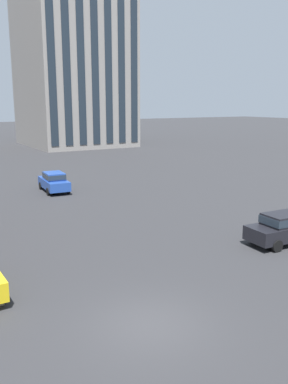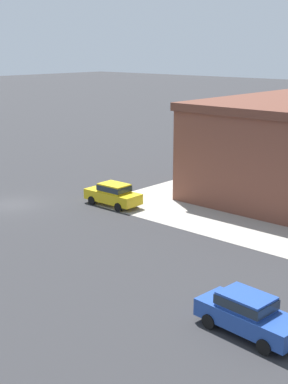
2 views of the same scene
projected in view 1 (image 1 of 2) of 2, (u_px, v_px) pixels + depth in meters
ground_plane at (150, 324)px, 14.36m from camera, size 320.00×320.00×0.00m
car_main_northbound_near at (285, 227)px, 22.44m from camera, size 4.51×2.12×1.68m
car_cross_eastbound at (54, 181)px, 35.59m from camera, size 2.14×4.52×1.68m
residential_tower_skyline_right at (70, 6)px, 70.62m from camera, size 16.72×19.64×47.28m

